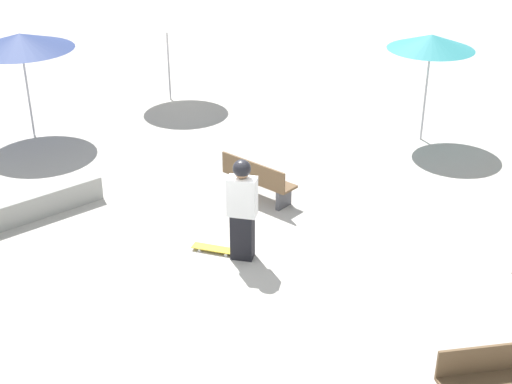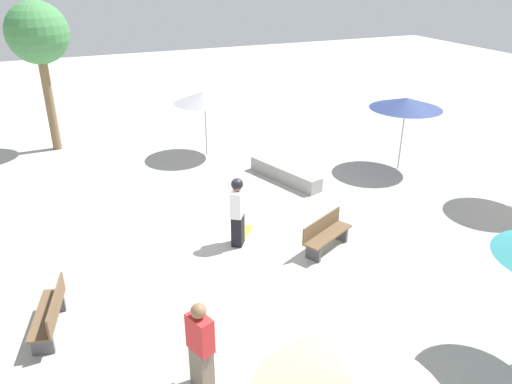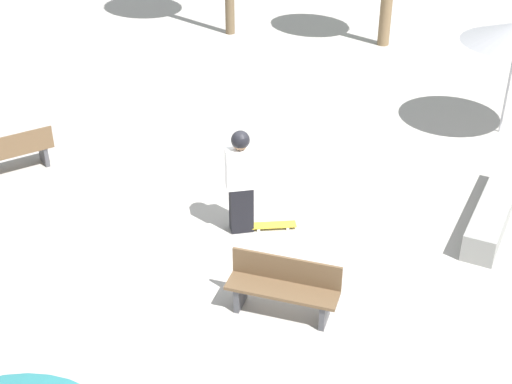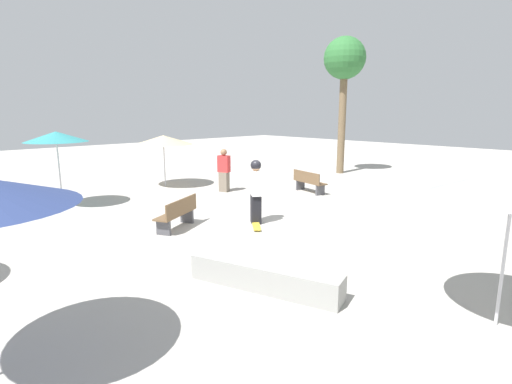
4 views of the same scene
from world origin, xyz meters
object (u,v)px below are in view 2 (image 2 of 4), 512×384
(concrete_ledge, at_px, (285,174))
(bystander_watching, at_px, (201,346))
(skateboard, at_px, (245,232))
(shade_umbrella_navy, at_px, (406,103))
(skater_main, at_px, (238,210))
(bench_near, at_px, (326,234))
(bench_far, at_px, (50,314))
(shade_umbrella_grey, at_px, (204,97))
(palm_tree_far_back, at_px, (38,35))

(concrete_ledge, distance_m, bystander_watching, 9.06)
(skateboard, xyz_separation_m, shade_umbrella_navy, (-2.29, 6.70, 2.27))
(skater_main, height_order, concrete_ledge, skater_main)
(shade_umbrella_navy, bearing_deg, skater_main, -69.17)
(bench_near, bearing_deg, shade_umbrella_navy, -170.55)
(skater_main, xyz_separation_m, skateboard, (-0.39, 0.36, -0.93))
(bench_near, relative_size, shade_umbrella_navy, 0.65)
(bench_far, xyz_separation_m, shade_umbrella_grey, (-8.29, 5.80, 1.77))
(skateboard, bearing_deg, skater_main, 177.86)
(skater_main, bearing_deg, palm_tree_far_back, 57.13)
(shade_umbrella_grey, bearing_deg, bench_near, 5.20)
(concrete_ledge, height_order, palm_tree_far_back, palm_tree_far_back)
(concrete_ledge, relative_size, shade_umbrella_navy, 1.17)
(shade_umbrella_navy, bearing_deg, concrete_ledge, -97.79)
(bench_near, relative_size, bench_far, 0.98)
(skater_main, height_order, bystander_watching, skater_main)
(bench_near, distance_m, bench_far, 6.53)
(skateboard, height_order, concrete_ledge, concrete_ledge)
(skater_main, xyz_separation_m, bench_far, (1.71, -4.55, -0.57))
(bystander_watching, bearing_deg, skater_main, 131.50)
(shade_umbrella_grey, bearing_deg, shade_umbrella_navy, 56.18)
(concrete_ledge, bearing_deg, bystander_watching, -34.74)
(bench_near, bearing_deg, shade_umbrella_grey, -111.68)
(bench_far, bearing_deg, concrete_ledge, -43.78)
(skater_main, bearing_deg, concrete_ledge, -7.12)
(shade_umbrella_navy, bearing_deg, bench_near, -53.67)
(bench_far, bearing_deg, skater_main, -56.83)
(bench_near, relative_size, palm_tree_far_back, 0.30)
(concrete_ledge, xyz_separation_m, shade_umbrella_navy, (0.57, 4.15, 2.09))
(skater_main, relative_size, shade_umbrella_navy, 0.73)
(bench_near, distance_m, bystander_watching, 5.23)
(skater_main, relative_size, bystander_watching, 1.07)
(bystander_watching, bearing_deg, palm_tree_far_back, 166.71)
(shade_umbrella_navy, bearing_deg, bench_far, -69.26)
(skater_main, distance_m, bench_near, 2.30)
(skater_main, height_order, shade_umbrella_navy, shade_umbrella_navy)
(bench_near, height_order, shade_umbrella_navy, shade_umbrella_navy)
(skater_main, distance_m, concrete_ledge, 4.43)
(skateboard, xyz_separation_m, palm_tree_far_back, (-9.06, -4.26, 4.19))
(concrete_ledge, bearing_deg, bench_near, -12.51)
(skateboard, distance_m, shade_umbrella_navy, 7.44)
(skateboard, height_order, bystander_watching, bystander_watching)
(bench_far, bearing_deg, shade_umbrella_navy, -56.68)
(skateboard, xyz_separation_m, concrete_ledge, (-2.86, 2.55, 0.18))
(bench_far, relative_size, palm_tree_far_back, 0.31)
(concrete_ledge, relative_size, bystander_watching, 1.71)
(bystander_watching, bearing_deg, bench_far, -157.18)
(skateboard, bearing_deg, shade_umbrella_navy, -31.09)
(bench_near, xyz_separation_m, bench_far, (0.64, -6.50, 0.00))
(palm_tree_far_back, bearing_deg, shade_umbrella_grey, 60.86)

